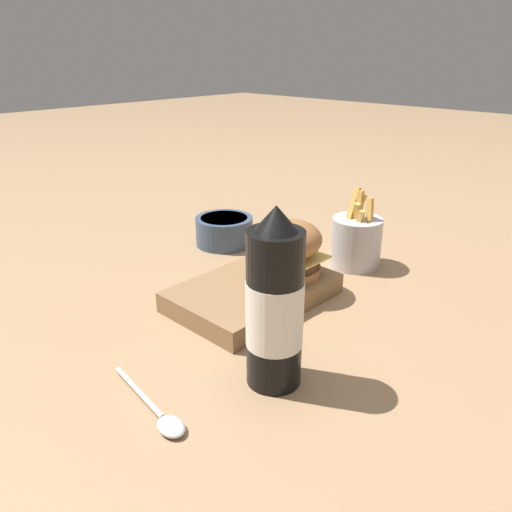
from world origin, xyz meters
The scene contains 8 objects.
ground_plane centered at (0.00, 0.00, 0.00)m, with size 6.00×6.00×0.00m, color #9E7A56.
serving_board centered at (0.00, 0.00, 0.02)m, with size 0.27×0.18×0.03m.
burger centered at (0.07, -0.02, 0.08)m, with size 0.11×0.11×0.10m.
ketchup_bottle centered at (-0.14, -0.17, 0.11)m, with size 0.07×0.07×0.24m.
fries_basket centered at (0.25, -0.04, 0.05)m, with size 0.10×0.10×0.16m.
side_bowl centered at (0.15, 0.23, 0.03)m, with size 0.12×0.12×0.06m.
spoon centered at (-0.28, -0.12, 0.01)m, with size 0.04×0.16×0.01m.
ketchup_puddle centered at (0.22, 0.10, 0.00)m, with size 0.06×0.06×0.00m.
Camera 1 is at (-0.54, -0.52, 0.40)m, focal length 35.00 mm.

